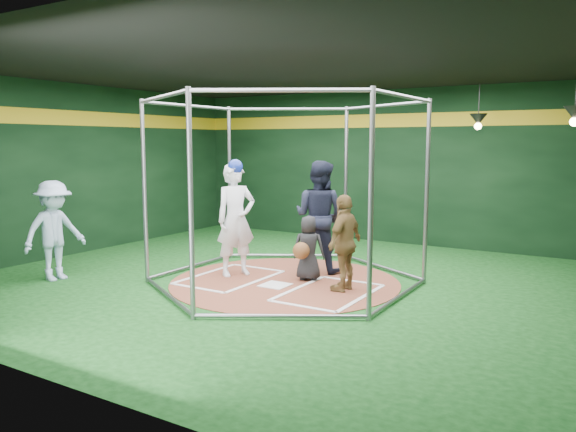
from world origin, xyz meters
The scene contains 13 objects.
room_shell centered at (0.00, 0.01, 1.75)m, with size 10.10×9.10×3.53m.
clay_disc centered at (0.00, 0.00, 0.01)m, with size 3.80×3.80×0.01m, color brown.
home_plate centered at (0.00, -0.30, 0.02)m, with size 0.43×0.43×0.01m, color white.
batter_box_left centered at (-0.95, -0.25, 0.02)m, with size 1.17×1.77×0.01m.
batter_box_right centered at (0.95, -0.25, 0.02)m, with size 1.17×1.77×0.01m.
batting_cage centered at (0.00, 0.00, 1.50)m, with size 4.05×4.67×3.00m.
pendant_lamp_near centered at (2.20, 3.60, 2.74)m, with size 0.34×0.34×0.90m.
pendant_lamp_far centered at (4.00, 2.00, 2.74)m, with size 0.34×0.34×0.90m.
batter_figure centered at (-0.97, -0.03, 1.01)m, with size 0.75×0.84×2.01m.
visitor_leopard centered at (1.08, 0.02, 0.76)m, with size 0.88×0.37×1.51m, color #A47F46.
catcher_figure centered at (0.27, 0.29, 0.56)m, with size 0.62×0.65×1.09m.
umpire centered at (0.10, 1.01, 1.00)m, with size 0.96×0.75×1.98m, color black.
bystander_blue centered at (-3.40, -1.86, 0.84)m, with size 1.08×0.62×1.68m, color #ADC5E4.
Camera 1 is at (4.77, -7.75, 2.31)m, focal length 35.00 mm.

